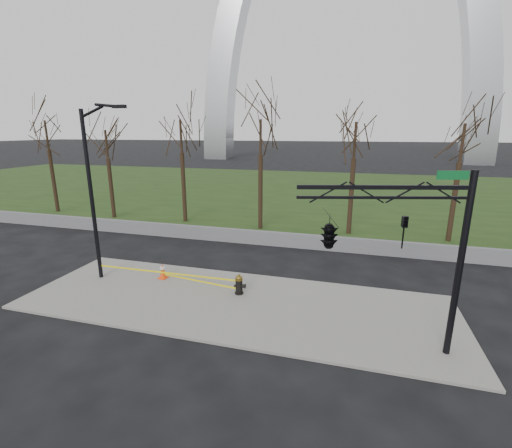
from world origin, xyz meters
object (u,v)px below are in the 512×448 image
(fire_hydrant, at_px, (239,285))
(traffic_signal_mast, at_px, (355,232))
(street_light, at_px, (94,184))
(traffic_cone, at_px, (163,271))

(fire_hydrant, height_order, traffic_signal_mast, traffic_signal_mast)
(traffic_signal_mast, bearing_deg, street_light, 151.13)
(fire_hydrant, xyz_separation_m, traffic_signal_mast, (4.66, -3.06, 3.62))
(street_light, bearing_deg, fire_hydrant, 2.78)
(fire_hydrant, bearing_deg, traffic_cone, 170.68)
(traffic_signal_mast, bearing_deg, traffic_cone, 142.87)
(street_light, xyz_separation_m, traffic_signal_mast, (11.57, -2.96, -0.55))
(fire_hydrant, xyz_separation_m, traffic_cone, (-4.12, 0.61, -0.05))
(street_light, bearing_deg, traffic_signal_mast, -12.35)
(fire_hydrant, bearing_deg, traffic_signal_mast, -34.19)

